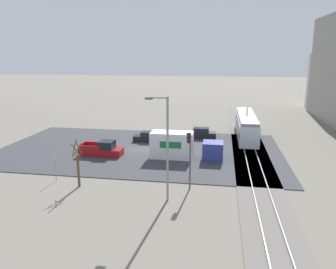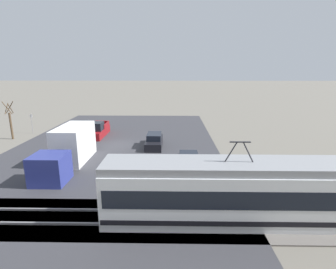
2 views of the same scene
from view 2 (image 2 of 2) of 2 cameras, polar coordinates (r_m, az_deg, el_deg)
The scene contains 10 objects.
ground_plane at distance 29.66m, azimuth -11.02°, elevation -2.39°, with size 320.00×320.00×0.00m, color slate.
road_surface at distance 29.65m, azimuth -11.02°, elevation -2.32°, with size 21.82×37.28×0.08m.
rail_bed at distance 16.76m, azimuth -21.67°, elevation -16.53°, with size 71.98×4.40×0.22m.
light_rail_tram at distance 15.17m, azimuth 14.73°, elevation -12.06°, with size 14.61×2.75×4.56m.
box_truck at distance 24.47m, azimuth -20.69°, elevation -2.83°, with size 2.46×8.78×3.20m.
pickup_truck at distance 33.97m, azimuth -15.27°, elevation 0.84°, with size 2.06×5.32×1.88m.
sedan_car_0 at distance 28.42m, azimuth -3.01°, elevation -1.45°, with size 1.72×4.56×1.46m.
sedan_car_1 at distance 21.43m, azimuth 4.56°, elevation -6.63°, with size 1.72×4.50×1.58m.
street_tree at distance 36.60m, azimuth -31.07°, elevation 2.32°, with size 1.09×0.91×4.59m.
no_parking_sign at distance 38.66m, azimuth -27.53°, elevation 2.46°, with size 0.32×0.08×2.56m.
Camera 2 is at (-6.17, 27.79, 8.33)m, focal length 28.00 mm.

